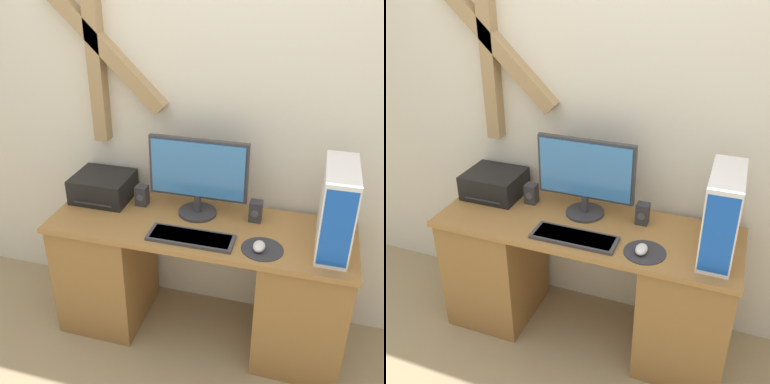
# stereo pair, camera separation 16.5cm
# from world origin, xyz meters

# --- Properties ---
(ground_plane) EXTENTS (12.00, 12.00, 0.00)m
(ground_plane) POSITION_xyz_m (0.00, 0.00, 0.00)
(ground_plane) COLOR #9E8966
(wall_back) EXTENTS (6.40, 0.13, 2.70)m
(wall_back) POSITION_xyz_m (-0.01, 0.61, 1.35)
(wall_back) COLOR silver
(wall_back) RESTS_ON ground_plane
(desk) EXTENTS (1.64, 0.56, 0.75)m
(desk) POSITION_xyz_m (0.00, 0.28, 0.39)
(desk) COLOR olive
(desk) RESTS_ON ground_plane
(monitor) EXTENTS (0.55, 0.22, 0.44)m
(monitor) POSITION_xyz_m (-0.04, 0.39, 1.00)
(monitor) COLOR #333338
(monitor) RESTS_ON desk
(keyboard) EXTENTS (0.45, 0.16, 0.02)m
(keyboard) POSITION_xyz_m (-0.01, 0.13, 0.76)
(keyboard) COLOR #3D3D42
(keyboard) RESTS_ON desk
(mousepad) EXTENTS (0.21, 0.21, 0.00)m
(mousepad) POSITION_xyz_m (0.36, 0.14, 0.76)
(mousepad) COLOR #2D2D33
(mousepad) RESTS_ON desk
(mouse) EXTENTS (0.06, 0.09, 0.04)m
(mouse) POSITION_xyz_m (0.34, 0.13, 0.78)
(mouse) COLOR silver
(mouse) RESTS_ON mousepad
(computer_tower) EXTENTS (0.15, 0.40, 0.43)m
(computer_tower) POSITION_xyz_m (0.68, 0.26, 0.97)
(computer_tower) COLOR white
(computer_tower) RESTS_ON desk
(printer) EXTENTS (0.33, 0.30, 0.15)m
(printer) POSITION_xyz_m (-0.63, 0.42, 0.83)
(printer) COLOR black
(printer) RESTS_ON desk
(speaker_left) EXTENTS (0.07, 0.07, 0.12)m
(speaker_left) POSITION_xyz_m (-0.38, 0.40, 0.81)
(speaker_left) COLOR #2D2D33
(speaker_left) RESTS_ON desk
(speaker_right) EXTENTS (0.07, 0.07, 0.12)m
(speaker_right) POSITION_xyz_m (0.28, 0.40, 0.81)
(speaker_right) COLOR #2D2D33
(speaker_right) RESTS_ON desk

